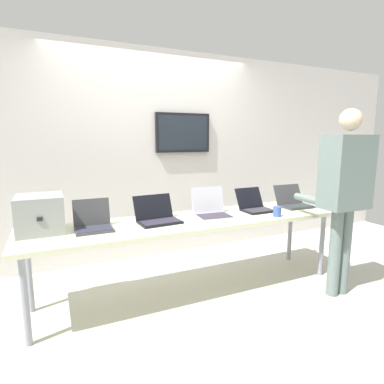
% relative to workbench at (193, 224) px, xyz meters
% --- Properties ---
extents(ground, '(8.00, 8.00, 0.04)m').
position_rel_workbench_xyz_m(ground, '(0.00, 0.00, -0.71)').
color(ground, '#B8B6A9').
extents(back_wall, '(8.00, 0.11, 2.57)m').
position_rel_workbench_xyz_m(back_wall, '(0.01, 1.13, 0.60)').
color(back_wall, silver).
rests_on(back_wall, ground).
extents(workbench, '(3.08, 0.70, 0.74)m').
position_rel_workbench_xyz_m(workbench, '(0.00, 0.00, 0.00)').
color(workbench, beige).
rests_on(workbench, ground).
extents(equipment_box, '(0.36, 0.37, 0.31)m').
position_rel_workbench_xyz_m(equipment_box, '(-1.31, 0.14, 0.20)').
color(equipment_box, gray).
rests_on(equipment_box, workbench).
extents(laptop_station_0, '(0.31, 0.29, 0.25)m').
position_rel_workbench_xyz_m(laptop_station_0, '(-0.91, 0.04, 0.10)').
color(laptop_station_0, '#3A3B3D').
rests_on(laptop_station_0, workbench).
extents(laptop_station_1, '(0.40, 0.35, 0.23)m').
position_rel_workbench_xyz_m(laptop_station_1, '(-0.34, 0.05, 0.10)').
color(laptop_station_1, black).
rests_on(laptop_station_1, workbench).
extents(laptop_station_2, '(0.36, 0.36, 0.28)m').
position_rel_workbench_xyz_m(laptop_station_2, '(0.21, 0.03, 0.11)').
color(laptop_station_2, '#B2B0BB').
rests_on(laptop_station_2, workbench).
extents(laptop_station_3, '(0.32, 0.34, 0.23)m').
position_rel_workbench_xyz_m(laptop_station_3, '(0.76, 0.06, 0.10)').
color(laptop_station_3, black).
rests_on(laptop_station_3, workbench).
extents(laptop_station_4, '(0.37, 0.35, 0.23)m').
position_rel_workbench_xyz_m(laptop_station_4, '(1.28, 0.05, 0.10)').
color(laptop_station_4, '#353638').
rests_on(laptop_station_4, workbench).
extents(person, '(0.45, 0.59, 1.76)m').
position_rel_workbench_xyz_m(person, '(1.26, -0.62, 0.38)').
color(person, slate).
rests_on(person, ground).
extents(coffee_mug, '(0.08, 0.08, 0.10)m').
position_rel_workbench_xyz_m(coffee_mug, '(0.80, -0.25, 0.10)').
color(coffee_mug, '#385399').
rests_on(coffee_mug, workbench).
extents(paper_sheet, '(0.22, 0.30, 0.00)m').
position_rel_workbench_xyz_m(paper_sheet, '(1.51, -0.17, 0.05)').
color(paper_sheet, white).
rests_on(paper_sheet, workbench).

